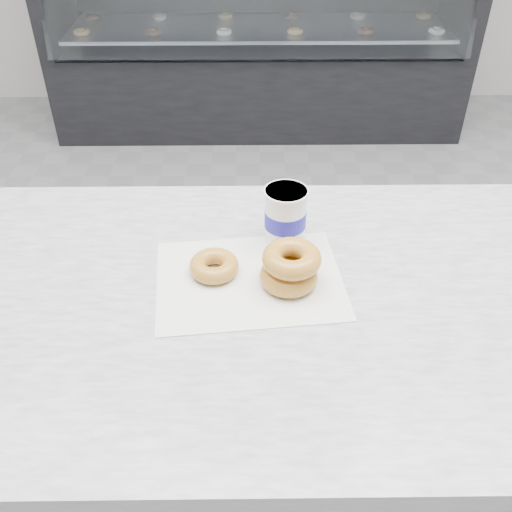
{
  "coord_description": "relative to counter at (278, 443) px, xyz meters",
  "views": [
    {
      "loc": [
        -0.06,
        -1.36,
        1.58
      ],
      "look_at": [
        -0.05,
        -0.54,
        0.94
      ],
      "focal_mm": 40.0,
      "sensor_mm": 36.0,
      "label": 1
    }
  ],
  "objects": [
    {
      "name": "coffee_cup",
      "position": [
        0.01,
        0.17,
        0.51
      ],
      "size": [
        0.09,
        0.09,
        0.12
      ],
      "rotation": [
        0.0,
        0.0,
        0.06
      ],
      "color": "white",
      "rests_on": "counter"
    },
    {
      "name": "counter",
      "position": [
        0.0,
        0.0,
        0.0
      ],
      "size": [
        3.06,
        0.76,
        0.9
      ],
      "color": "#333335",
      "rests_on": "ground"
    },
    {
      "name": "ground",
      "position": [
        0.0,
        0.6,
        -0.45
      ],
      "size": [
        5.0,
        5.0,
        0.0
      ],
      "primitive_type": "plane",
      "color": "gray",
      "rests_on": "ground"
    },
    {
      "name": "donut_stack",
      "position": [
        0.01,
        0.03,
        0.49
      ],
      "size": [
        0.15,
        0.15,
        0.07
      ],
      "color": "gold",
      "rests_on": "wax_paper"
    },
    {
      "name": "display_case",
      "position": [
        0.0,
        2.72,
        0.04
      ],
      "size": [
        2.4,
        0.74,
        1.25
      ],
      "color": "black",
      "rests_on": "ground"
    },
    {
      "name": "wax_paper",
      "position": [
        -0.06,
        0.04,
        0.45
      ],
      "size": [
        0.36,
        0.29,
        0.0
      ],
      "primitive_type": "cube",
      "rotation": [
        0.0,
        0.0,
        0.1
      ],
      "color": "silver",
      "rests_on": "counter"
    },
    {
      "name": "donut_single",
      "position": [
        -0.13,
        0.06,
        0.47
      ],
      "size": [
        0.11,
        0.11,
        0.03
      ],
      "primitive_type": "torus",
      "rotation": [
        0.0,
        0.0,
        0.22
      ],
      "color": "gold",
      "rests_on": "wax_paper"
    }
  ]
}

